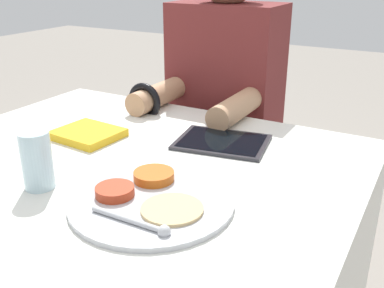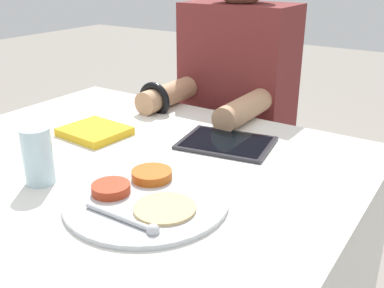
# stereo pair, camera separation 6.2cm
# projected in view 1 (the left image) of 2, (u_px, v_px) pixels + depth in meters

# --- Properties ---
(thali_tray) EXTENTS (0.31, 0.31, 0.03)m
(thali_tray) POSITION_uv_depth(u_px,v_px,m) (150.00, 199.00, 0.84)
(thali_tray) COLOR #B7BABF
(thali_tray) RESTS_ON dining_table
(red_notebook) EXTENTS (0.17, 0.15, 0.02)m
(red_notebook) POSITION_uv_depth(u_px,v_px,m) (88.00, 135.00, 1.15)
(red_notebook) COLOR silver
(red_notebook) RESTS_ON dining_table
(tablet_device) EXTENTS (0.24, 0.20, 0.01)m
(tablet_device) POSITION_uv_depth(u_px,v_px,m) (222.00, 142.00, 1.11)
(tablet_device) COLOR #28282D
(tablet_device) RESTS_ON dining_table
(person_diner) EXTENTS (0.36, 0.44, 1.24)m
(person_diner) POSITION_uv_depth(u_px,v_px,m) (223.00, 142.00, 1.57)
(person_diner) COLOR black
(person_diner) RESTS_ON ground_plane
(drinking_glass) EXTENTS (0.06, 0.06, 0.12)m
(drinking_glass) POSITION_uv_depth(u_px,v_px,m) (37.00, 160.00, 0.88)
(drinking_glass) COLOR silver
(drinking_glass) RESTS_ON dining_table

